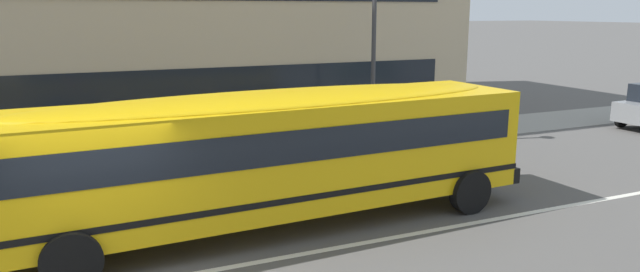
# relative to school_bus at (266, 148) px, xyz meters

# --- Properties ---
(sidewalk_far) EXTENTS (120.00, 3.00, 0.01)m
(sidewalk_far) POSITION_rel_school_bus_xyz_m (-3.25, 6.40, -1.60)
(sidewalk_far) COLOR gray
(sidewalk_far) RESTS_ON ground_plane
(school_bus) EXTENTS (12.21, 2.96, 2.71)m
(school_bus) POSITION_rel_school_bus_xyz_m (0.00, 0.00, 0.00)
(school_bus) COLOR yellow
(school_bus) RESTS_ON ground_plane
(street_lamp) EXTENTS (0.44, 0.44, 6.80)m
(street_lamp) POSITION_rel_school_bus_xyz_m (5.58, 5.70, 2.70)
(street_lamp) COLOR #38383D
(street_lamp) RESTS_ON ground_plane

